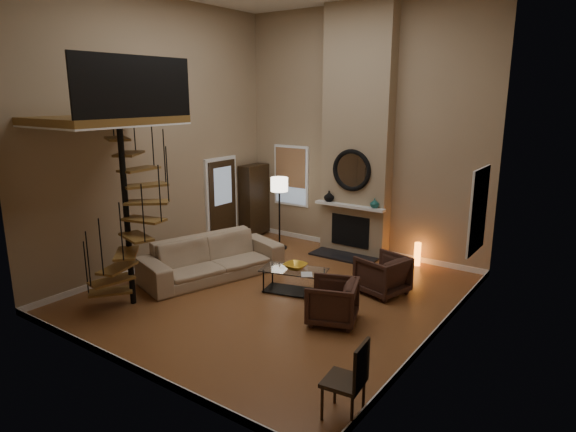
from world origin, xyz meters
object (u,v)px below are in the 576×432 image
Objects in this scene: sofa at (213,258)px; coffee_table at (294,278)px; armchair_near at (386,276)px; floor_lamp at (279,190)px; accent_lamp at (417,254)px; hutch at (254,200)px; armchair_far at (337,302)px; side_chair at (351,377)px.

coffee_table is (1.81, 0.26, -0.11)m from sofa.
floor_lamp reaches higher than armchair_near.
armchair_near is 3.61m from floor_lamp.
accent_lamp is at bearing -160.80° from armchair_near.
coffee_table is (3.02, -2.58, -0.67)m from hutch.
coffee_table is (-1.28, 0.64, -0.07)m from armchair_far.
sofa is 5.06m from side_chair.
armchair_far reaches higher than accent_lamp.
side_chair is (1.31, -5.46, 0.28)m from accent_lamp.
armchair_near is at bearing 154.29° from armchair_far.
sofa is 2.95× the size of side_chair.
side_chair is (5.65, -5.26, -0.42)m from hutch.
side_chair is at bearing -76.48° from accent_lamp.
hutch reaches higher than floor_lamp.
side_chair reaches higher than armchair_far.
armchair_far reaches higher than coffee_table.
hutch reaches higher than accent_lamp.
hutch is 4.79m from armchair_near.
hutch is 5.41m from armchair_far.
coffee_table is 3.07m from accent_lamp.
side_chair is (4.44, -2.42, 0.13)m from sofa.
accent_lamp is (-0.11, 1.88, -0.10)m from armchair_near.
side_chair is at bearing -46.73° from floor_lamp.
coffee_table is at bearing -137.10° from armchair_far.
floor_lamp reaches higher than armchair_far.
hutch is 3.59× the size of accent_lamp.
sofa reaches higher than accent_lamp.
floor_lamp is (-3.11, 2.69, 1.06)m from armchair_far.
armchair_near is 1.62× the size of accent_lamp.
sofa is 5.62× the size of accent_lamp.
armchair_far is 0.46× the size of floor_lamp.
accent_lamp is (1.31, 2.78, -0.03)m from coffee_table.
armchair_far is 4.25m from floor_lamp.
armchair_far is at bearing -26.72° from coffee_table.
hutch is at bearing 40.74° from sofa.
accent_lamp is at bearing 159.03° from armchair_far.
side_chair is at bearing 13.06° from armchair_far.
side_chair reaches higher than coffee_table.
hutch is 1.38m from floor_lamp.
side_chair reaches higher than armchair_near.
armchair_near is 3.79m from side_chair.
accent_lamp is (4.34, 0.20, -0.70)m from hutch.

